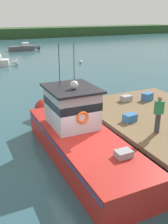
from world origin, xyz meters
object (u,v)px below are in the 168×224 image
object	(u,v)px
crate_single_far	(130,118)
mooring_buoy_inshore	(81,62)
main_fishing_boat	(78,134)
moored_boat_mid_harbor	(24,48)
deckhand_by_the_boat	(158,114)
crate_stack_mid_dock	(147,97)
crate_stack_near_edge	(126,98)

from	to	relation	value
crate_single_far	mooring_buoy_inshore	world-z (taller)	crate_single_far
main_fishing_boat	crate_single_far	distance (m)	2.69
moored_boat_mid_harbor	mooring_buoy_inshore	xyz separation A→B (m)	(3.67, -15.12, -0.24)
crate_single_far	main_fishing_boat	bearing A→B (deg)	177.06
deckhand_by_the_boat	crate_single_far	bearing A→B (deg)	101.53
crate_stack_mid_dock	crate_single_far	distance (m)	3.54
crate_stack_near_edge	deckhand_by_the_boat	world-z (taller)	deckhand_by_the_boat
main_fishing_boat	crate_stack_mid_dock	world-z (taller)	main_fishing_boat
main_fishing_boat	crate_stack_near_edge	distance (m)	4.91
moored_boat_mid_harbor	mooring_buoy_inshore	distance (m)	15.56
crate_stack_mid_dock	crate_stack_near_edge	xyz separation A→B (m)	(-1.21, 0.41, -0.06)
main_fishing_boat	crate_single_far	world-z (taller)	main_fishing_boat
crate_stack_mid_dock	mooring_buoy_inshore	xyz separation A→B (m)	(4.28, 18.45, -1.20)
main_fishing_boat	mooring_buoy_inshore	xyz separation A→B (m)	(9.72, 20.50, -0.79)
deckhand_by_the_boat	mooring_buoy_inshore	size ratio (longest dim) A/B	3.69
crate_stack_mid_dock	deckhand_by_the_boat	distance (m)	4.51
crate_stack_mid_dock	crate_stack_near_edge	bearing A→B (deg)	161.17
crate_stack_near_edge	mooring_buoy_inshore	bearing A→B (deg)	73.07
mooring_buoy_inshore	deckhand_by_the_boat	bearing A→B (deg)	-106.93
moored_boat_mid_harbor	mooring_buoy_inshore	size ratio (longest dim) A/B	12.03
crate_stack_mid_dock	crate_stack_near_edge	distance (m)	1.28
mooring_buoy_inshore	crate_stack_near_edge	bearing A→B (deg)	-106.93
main_fishing_boat	crate_stack_mid_dock	size ratio (longest dim) A/B	16.35
crate_stack_near_edge	moored_boat_mid_harbor	size ratio (longest dim) A/B	0.11
main_fishing_boat	crate_single_far	xyz separation A→B (m)	(2.66, -0.14, 0.37)
deckhand_by_the_boat	moored_boat_mid_harbor	world-z (taller)	deckhand_by_the_boat
mooring_buoy_inshore	main_fishing_boat	bearing A→B (deg)	-115.38
main_fishing_boat	mooring_buoy_inshore	world-z (taller)	main_fishing_boat
main_fishing_boat	mooring_buoy_inshore	distance (m)	22.70
crate_stack_mid_dock	moored_boat_mid_harbor	distance (m)	33.59
crate_stack_mid_dock	crate_single_far	bearing A→B (deg)	-141.88
crate_stack_near_edge	mooring_buoy_inshore	world-z (taller)	crate_stack_near_edge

